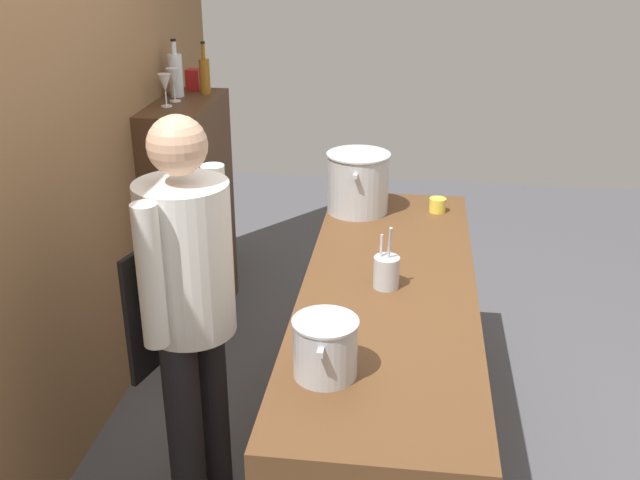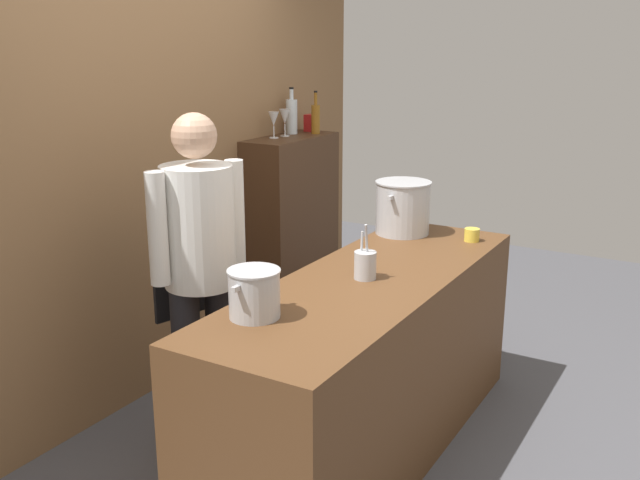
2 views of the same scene
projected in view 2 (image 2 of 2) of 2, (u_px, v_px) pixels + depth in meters
The scene contains 14 objects.
ground_plane at pixel (366, 448), 3.62m from camera, with size 8.00×8.00×0.00m, color #4C4C51.
brick_back_panel at pixel (139, 130), 3.89m from camera, with size 4.40×0.10×3.00m, color olive.
prep_counter at pixel (367, 366), 3.50m from camera, with size 2.18×0.70×0.90m, color brown.
bar_cabinet at pixel (292, 234), 5.00m from camera, with size 0.76×0.32×1.34m, color #472D1C.
chef at pixel (199, 260), 3.43m from camera, with size 0.52×0.39×1.66m.
stockpot_large at pixel (403, 207), 4.10m from camera, with size 0.38×0.32×0.30m.
stockpot_small at pixel (254, 293), 2.88m from camera, with size 0.28×0.22×0.20m.
utensil_crock at pixel (365, 265), 3.35m from camera, with size 0.10×0.10×0.27m.
butter_jar at pixel (472, 235), 3.97m from camera, with size 0.08×0.08×0.07m, color yellow.
wine_bottle_amber at pixel (316, 118), 4.93m from camera, with size 0.06×0.06×0.29m.
wine_bottle_clear at pixel (292, 116), 4.92m from camera, with size 0.08×0.08×0.31m.
wine_glass_tall at pixel (285, 117), 4.80m from camera, with size 0.08×0.08×0.18m.
wine_glass_short at pixel (274, 120), 4.71m from camera, with size 0.07×0.07×0.17m.
spice_tin_red at pixel (311, 123), 5.07m from camera, with size 0.08×0.08×0.12m, color red.
Camera 2 is at (-2.87, -1.42, 1.99)m, focal length 40.52 mm.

